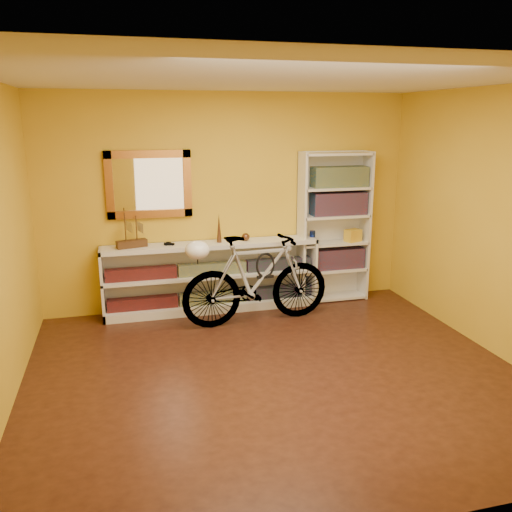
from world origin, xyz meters
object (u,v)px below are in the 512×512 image
object	(u,v)px
bookcase	(334,228)
helmet	(197,250)
console_unit	(212,277)
bicycle	(257,279)

from	to	relation	value
bookcase	helmet	xyz separation A→B (m)	(-1.83, -0.60, -0.04)
console_unit	bookcase	size ratio (longest dim) A/B	1.37
bookcase	helmet	world-z (taller)	bookcase
bookcase	bicycle	distance (m)	1.35
console_unit	helmet	bearing A→B (deg)	-113.63
console_unit	bookcase	bearing A→B (deg)	0.91
bicycle	helmet	xyz separation A→B (m)	(-0.67, -0.05, 0.40)
console_unit	bicycle	xyz separation A→B (m)	(0.42, -0.53, 0.09)
bicycle	helmet	distance (m)	0.78
bookcase	helmet	distance (m)	1.93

